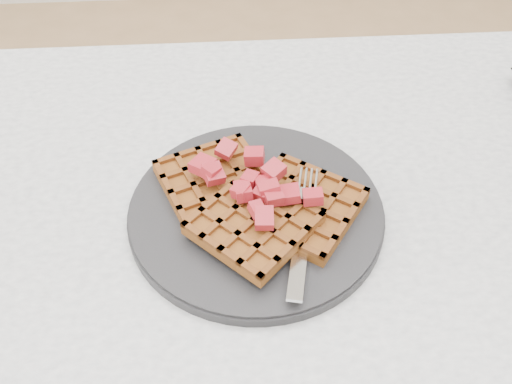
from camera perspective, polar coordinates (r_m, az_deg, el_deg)
table at (r=0.76m, az=11.05°, el=-8.77°), size 1.20×0.80×0.75m
plate at (r=0.66m, az=-0.00°, el=-1.93°), size 0.29×0.29×0.02m
waffles at (r=0.64m, az=0.04°, el=-1.03°), size 0.25×0.23×0.03m
strawberry_pile at (r=0.62m, az=-0.00°, el=0.89°), size 0.15×0.15×0.02m
fork at (r=0.62m, az=4.70°, el=-3.59°), size 0.06×0.18×0.02m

